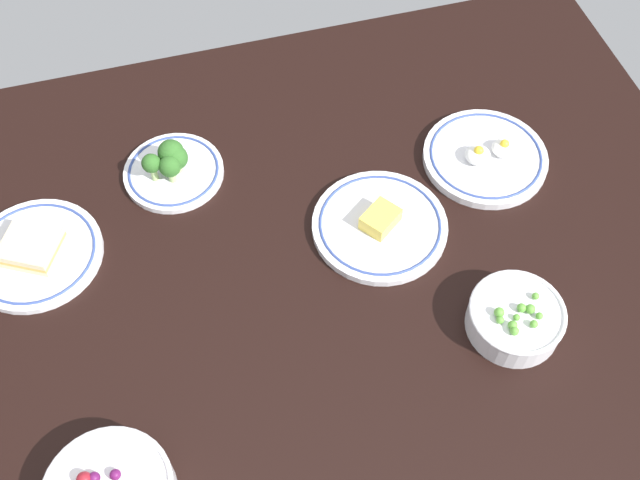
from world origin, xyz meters
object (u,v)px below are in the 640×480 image
plate_cheese (380,225)px  plate_eggs (486,157)px  bowl_peas (515,318)px  plate_sandwich (34,252)px  plate_broccoli (172,167)px

plate_cheese → plate_eggs: bearing=21.6°
bowl_peas → plate_cheese: bearing=121.2°
bowl_peas → plate_sandwich: 78.05cm
plate_broccoli → plate_eggs: size_ratio=0.79×
plate_sandwich → plate_cheese: bearing=-10.0°
plate_eggs → bowl_peas: bearing=-105.3°
plate_eggs → plate_cheese: size_ratio=0.97×
plate_sandwich → plate_cheese: (56.50, -9.96, -0.21)cm
plate_sandwich → plate_eggs: bearing=-0.6°
plate_sandwich → plate_eggs: 79.49cm
plate_sandwich → plate_broccoli: size_ratio=1.24×
bowl_peas → plate_broccoli: plate_broccoli is taller
bowl_peas → plate_sandwich: bearing=154.8°
bowl_peas → plate_cheese: (-14.10, 23.28, -1.72)cm
plate_broccoli → bowl_peas: bearing=-44.0°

